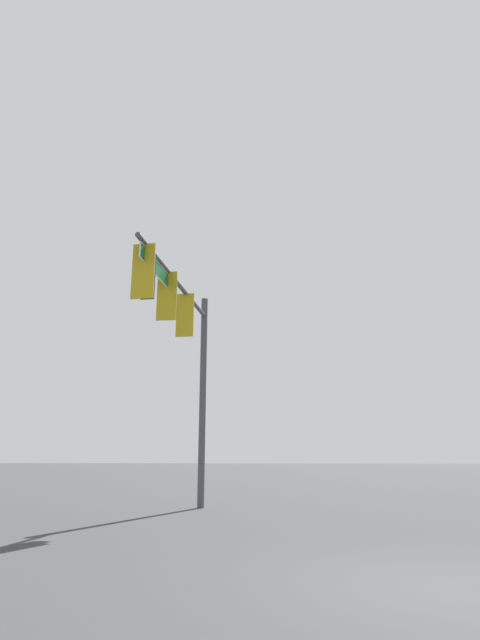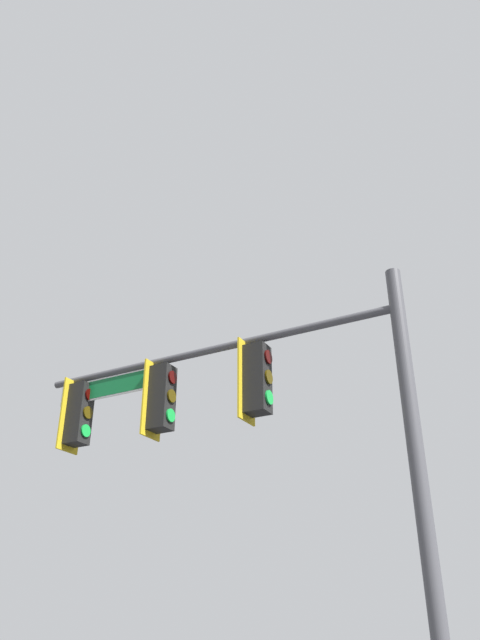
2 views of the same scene
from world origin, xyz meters
The scene contains 2 objects.
ground_plane centered at (0.00, 0.00, 0.00)m, with size 400.00×400.00×0.00m, color #38383A.
signal_pole_near centered at (-6.30, -5.91, 4.86)m, with size 6.54×0.90×6.75m.
Camera 1 is at (6.59, -0.98, 1.43)m, focal length 28.00 mm.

